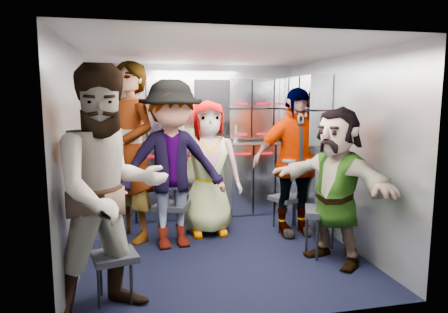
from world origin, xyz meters
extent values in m
plane|color=black|center=(0.00, 0.00, 0.00)|extent=(3.00, 3.00, 0.00)
cube|color=#8F949C|center=(0.00, 1.50, 1.05)|extent=(2.80, 0.04, 2.10)
cube|color=#8F949C|center=(-1.40, 0.00, 1.05)|extent=(0.04, 3.00, 2.10)
cube|color=#8F949C|center=(1.40, 0.00, 1.05)|extent=(0.04, 3.00, 2.10)
cube|color=silver|center=(0.00, 0.00, 2.10)|extent=(2.80, 3.00, 0.02)
cube|color=#979EA6|center=(0.00, 1.29, 0.49)|extent=(2.68, 0.38, 0.99)
cube|color=#979EA6|center=(-1.19, 0.56, 0.49)|extent=(0.38, 0.76, 0.99)
cube|color=#AEB0B5|center=(0.00, 1.29, 1.01)|extent=(2.68, 0.42, 0.03)
cube|color=#979EA6|center=(0.00, 1.35, 1.49)|extent=(2.68, 0.28, 0.82)
cube|color=#979EA6|center=(1.25, 0.70, 1.49)|extent=(0.28, 1.00, 0.82)
cube|color=#979EA6|center=(1.25, 0.60, 0.50)|extent=(0.28, 1.20, 1.00)
cube|color=#A10412|center=(0.00, 1.09, 0.88)|extent=(2.60, 0.02, 0.03)
cube|color=black|center=(-1.05, -0.94, 0.37)|extent=(0.40, 0.39, 0.05)
cylinder|color=black|center=(-1.17, -1.05, 0.18)|extent=(0.02, 0.02, 0.35)
cylinder|color=black|center=(-0.93, -1.05, 0.18)|extent=(0.02, 0.02, 0.35)
cylinder|color=black|center=(-1.17, -0.83, 0.18)|extent=(0.02, 0.02, 0.35)
cylinder|color=black|center=(-0.93, -0.83, 0.18)|extent=(0.02, 0.02, 0.35)
cube|color=black|center=(-0.48, 0.35, 0.41)|extent=(0.47, 0.46, 0.06)
cylinder|color=black|center=(-0.62, 0.24, 0.19)|extent=(0.02, 0.02, 0.39)
cylinder|color=black|center=(-0.35, 0.24, 0.19)|extent=(0.02, 0.02, 0.39)
cylinder|color=black|center=(-0.62, 0.47, 0.19)|extent=(0.02, 0.02, 0.39)
cylinder|color=black|center=(-0.35, 0.47, 0.19)|extent=(0.02, 0.02, 0.39)
cube|color=black|center=(-0.03, 0.70, 0.45)|extent=(0.51, 0.50, 0.06)
cylinder|color=black|center=(-0.17, 0.57, 0.21)|extent=(0.03, 0.03, 0.43)
cylinder|color=black|center=(0.12, 0.57, 0.21)|extent=(0.03, 0.03, 0.43)
cylinder|color=black|center=(-0.17, 0.83, 0.21)|extent=(0.03, 0.03, 0.43)
cylinder|color=black|center=(0.12, 0.83, 0.21)|extent=(0.03, 0.03, 0.43)
cube|color=black|center=(0.96, 0.47, 0.40)|extent=(0.46, 0.45, 0.06)
cylinder|color=black|center=(0.83, 0.36, 0.19)|extent=(0.02, 0.02, 0.38)
cylinder|color=black|center=(1.10, 0.36, 0.19)|extent=(0.02, 0.02, 0.38)
cylinder|color=black|center=(0.83, 0.58, 0.19)|extent=(0.02, 0.02, 0.38)
cylinder|color=black|center=(1.10, 0.58, 0.19)|extent=(0.02, 0.02, 0.38)
cube|color=black|center=(1.05, -0.41, 0.46)|extent=(0.53, 0.52, 0.07)
cylinder|color=black|center=(0.90, -0.55, 0.22)|extent=(0.03, 0.03, 0.44)
cylinder|color=black|center=(1.20, -0.55, 0.22)|extent=(0.03, 0.03, 0.44)
cylinder|color=black|center=(0.90, -0.28, 0.22)|extent=(0.03, 0.03, 0.44)
cylinder|color=black|center=(1.20, -0.28, 0.22)|extent=(0.03, 0.03, 0.44)
imported|color=black|center=(-0.93, 0.52, 1.02)|extent=(0.84, 0.89, 2.05)
imported|color=black|center=(-1.05, -1.12, 0.94)|extent=(1.13, 1.03, 1.88)
imported|color=black|center=(-0.48, 0.17, 0.91)|extent=(1.25, 0.81, 1.83)
imported|color=black|center=(-0.03, 0.52, 0.80)|extent=(0.79, 0.52, 1.61)
imported|color=black|center=(0.96, 0.29, 0.88)|extent=(1.06, 0.50, 1.76)
imported|color=black|center=(1.05, -0.59, 0.78)|extent=(1.02, 1.50, 1.56)
cylinder|color=white|center=(-0.35, 1.24, 1.14)|extent=(0.07, 0.07, 0.22)
cylinder|color=white|center=(-0.25, 1.24, 1.17)|extent=(0.07, 0.07, 0.28)
cylinder|color=white|center=(0.48, 1.24, 1.15)|extent=(0.06, 0.06, 0.23)
cylinder|color=tan|center=(-1.22, 1.23, 1.08)|extent=(0.07, 0.07, 0.10)
cylinder|color=tan|center=(1.25, 1.23, 1.08)|extent=(0.09, 0.09, 0.10)
camera|label=1|loc=(-0.84, -4.11, 1.62)|focal=32.00mm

